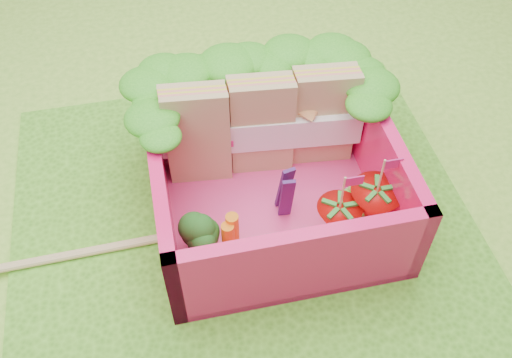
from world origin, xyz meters
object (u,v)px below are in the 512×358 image
at_px(bento_box, 272,173).
at_px(broccoli, 197,232).
at_px(strawberry_right, 373,207).
at_px(chopsticks, 46,260).
at_px(sandwich_stack, 262,125).
at_px(strawberry_left, 338,220).

relative_size(bento_box, broccoli, 3.84).
bearing_deg(bento_box, strawberry_right, -29.54).
relative_size(bento_box, chopsticks, 0.54).
bearing_deg(strawberry_right, bento_box, 150.46).
bearing_deg(sandwich_stack, broccoli, -129.76).
bearing_deg(strawberry_right, sandwich_stack, 130.53).
xyz_separation_m(bento_box, sandwich_stack, (0.01, 0.30, 0.09)).
xyz_separation_m(strawberry_left, chopsticks, (-1.57, 0.19, -0.16)).
xyz_separation_m(bento_box, strawberry_left, (0.29, -0.32, -0.10)).
bearing_deg(bento_box, sandwich_stack, 89.02).
xyz_separation_m(bento_box, chopsticks, (-1.28, -0.13, -0.26)).
height_order(broccoli, strawberry_right, strawberry_right).
bearing_deg(strawberry_right, broccoli, 178.95).
distance_m(sandwich_stack, strawberry_left, 0.70).
distance_m(broccoli, chopsticks, 0.86).
distance_m(bento_box, strawberry_right, 0.58).
xyz_separation_m(strawberry_right, chopsticks, (-1.78, 0.15, -0.18)).
bearing_deg(broccoli, strawberry_left, -4.12).
bearing_deg(bento_box, strawberry_left, -48.04).
relative_size(bento_box, strawberry_left, 2.69).
bearing_deg(chopsticks, bento_box, 5.81).
xyz_separation_m(broccoli, chopsticks, (-0.82, 0.14, -0.20)).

